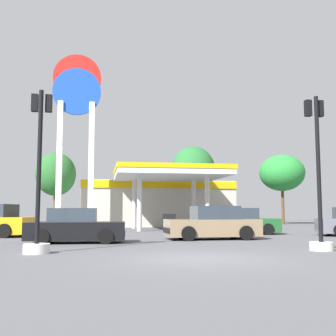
{
  "coord_description": "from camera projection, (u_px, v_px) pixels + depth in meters",
  "views": [
    {
      "loc": [
        -2.75,
        -11.53,
        1.32
      ],
      "look_at": [
        1.4,
        14.21,
        3.99
      ],
      "focal_mm": 44.74,
      "sensor_mm": 36.0,
      "label": 1
    }
  ],
  "objects": [
    {
      "name": "car_0",
      "position": [
        212.0,
        224.0,
        19.51
      ],
      "size": [
        4.36,
        2.06,
        1.54
      ],
      "color": "black",
      "rests_on": "ground"
    },
    {
      "name": "tree_1",
      "position": [
        56.0,
        174.0,
        38.01
      ],
      "size": [
        3.62,
        3.62,
        6.61
      ],
      "color": "brown",
      "rests_on": "ground"
    },
    {
      "name": "ground_plane",
      "position": [
        200.0,
        259.0,
        11.62
      ],
      "size": [
        90.0,
        90.0,
        0.0
      ],
      "primitive_type": "plane",
      "color": "#56565B",
      "rests_on": "ground"
    },
    {
      "name": "station_pole_sign",
      "position": [
        76.0,
        118.0,
        31.4
      ],
      "size": [
        3.6,
        0.56,
        13.17
      ],
      "color": "white",
      "rests_on": "ground"
    },
    {
      "name": "tree_3",
      "position": [
        282.0,
        173.0,
        41.41
      ],
      "size": [
        4.44,
        4.44,
        6.86
      ],
      "color": "brown",
      "rests_on": "ground"
    },
    {
      "name": "gas_station",
      "position": [
        158.0,
        201.0,
        35.55
      ],
      "size": [
        12.72,
        13.5,
        4.31
      ],
      "color": "beige",
      "rests_on": "ground"
    },
    {
      "name": "tree_2",
      "position": [
        193.0,
        170.0,
        40.15
      ],
      "size": [
        4.24,
        4.24,
        7.5
      ],
      "color": "brown",
      "rests_on": "ground"
    },
    {
      "name": "traffic_signal_0",
      "position": [
        319.0,
        195.0,
        14.18
      ],
      "size": [
        0.78,
        0.78,
        5.27
      ],
      "color": "silver",
      "rests_on": "ground"
    },
    {
      "name": "car_1",
      "position": [
        241.0,
        222.0,
        23.81
      ],
      "size": [
        4.29,
        2.22,
        1.48
      ],
      "color": "black",
      "rests_on": "ground"
    },
    {
      "name": "car_4",
      "position": [
        76.0,
        227.0,
        17.3
      ],
      "size": [
        4.07,
        1.97,
        1.43
      ],
      "color": "black",
      "rests_on": "ground"
    },
    {
      "name": "traffic_signal_2",
      "position": [
        38.0,
        199.0,
        13.15
      ],
      "size": [
        0.81,
        0.81,
        5.19
      ],
      "color": "silver",
      "rests_on": "ground"
    }
  ]
}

